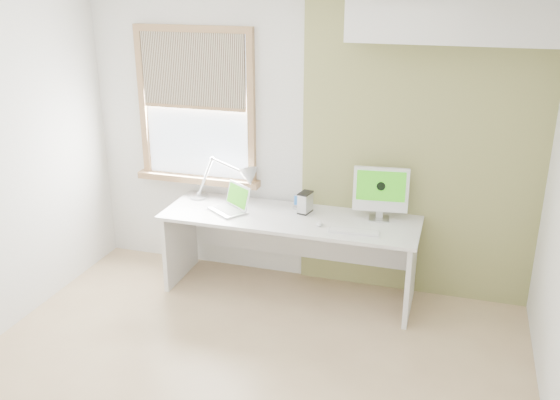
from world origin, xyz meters
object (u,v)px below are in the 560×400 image
at_px(desk_lamp, 240,179).
at_px(external_drive, 305,202).
at_px(imac, 381,191).
at_px(desk, 291,235).
at_px(laptop, 232,204).

xyz_separation_m(desk_lamp, external_drive, (0.64, -0.11, -0.12)).
distance_m(desk_lamp, imac, 1.28).
bearing_deg(external_drive, desk, -146.12).
height_order(desk, external_drive, external_drive).
distance_m(desk_lamp, laptop, 0.29).
bearing_deg(external_drive, laptop, -167.51).
distance_m(desk, imac, 0.87).
xyz_separation_m(desk_lamp, imac, (1.28, -0.06, 0.04)).
relative_size(desk, imac, 4.75).
height_order(external_drive, imac, imac).
bearing_deg(desk_lamp, external_drive, -9.66).
distance_m(laptop, imac, 1.29).
relative_size(desk, external_drive, 11.90).
distance_m(laptop, external_drive, 0.64).
bearing_deg(laptop, desk_lamp, 94.24).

